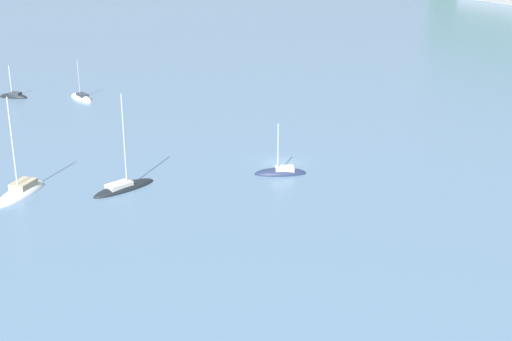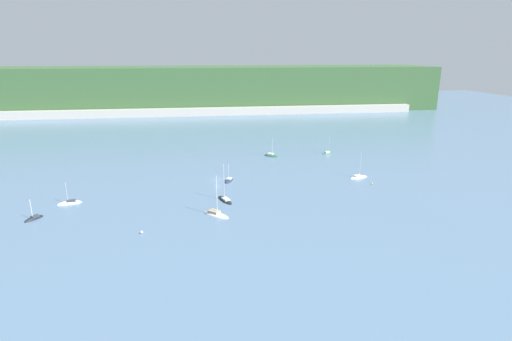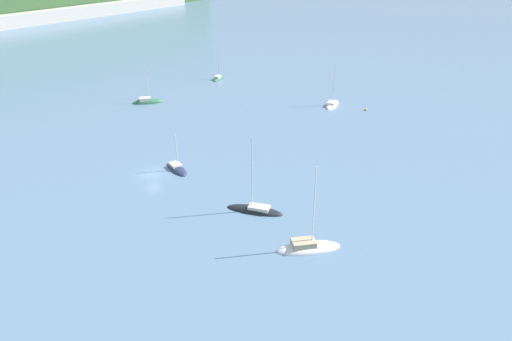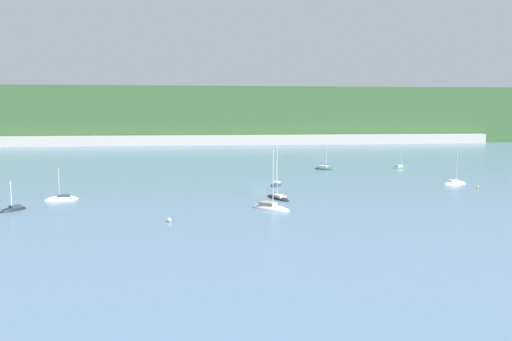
% 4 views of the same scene
% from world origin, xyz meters
% --- Properties ---
extents(ground_plane, '(600.00, 600.00, 0.00)m').
position_xyz_m(ground_plane, '(0.00, 0.00, 0.00)').
color(ground_plane, slate).
extents(hillside_ridge, '(342.26, 59.30, 31.40)m').
position_xyz_m(hillside_ridge, '(0.00, 179.67, 15.70)').
color(hillside_ridge, '#385B33').
rests_on(hillside_ridge, ground_plane).
extents(shore_town_strip, '(290.92, 6.00, 5.11)m').
position_xyz_m(shore_town_strip, '(0.00, 146.52, 2.56)').
color(shore_town_strip, '#B7B2A8').
rests_on(shore_town_strip, ground_plane).
extents(sailboat_0, '(7.76, 7.24, 11.90)m').
position_xyz_m(sailboat_0, '(-1.95, -30.75, 0.13)').
color(sailboat_0, silver).
rests_on(sailboat_0, ground_plane).
extents(sailboat_1, '(4.45, 5.05, 6.22)m').
position_xyz_m(sailboat_1, '(-48.46, -26.72, 0.07)').
color(sailboat_1, black).
rests_on(sailboat_1, ground_plane).
extents(sailboat_2, '(5.02, 8.25, 11.54)m').
position_xyz_m(sailboat_2, '(1.14, -20.03, 0.10)').
color(sailboat_2, black).
rests_on(sailboat_2, ground_plane).
extents(sailboat_3, '(7.25, 4.02, 9.65)m').
position_xyz_m(sailboat_3, '(47.87, -4.36, 0.09)').
color(sailboat_3, white).
rests_on(sailboat_3, ground_plane).
extents(sailboat_4, '(5.73, 3.48, 8.33)m').
position_xyz_m(sailboat_4, '(48.13, 30.02, 0.11)').
color(sailboat_4, '#2D6647').
rests_on(sailboat_4, ground_plane).
extents(sailboat_5, '(4.13, 6.55, 6.88)m').
position_xyz_m(sailboat_5, '(3.63, -1.75, 0.07)').
color(sailboat_5, '#232D4C').
rests_on(sailboat_5, ground_plane).
extents(sailboat_6, '(6.86, 6.11, 8.57)m').
position_xyz_m(sailboat_6, '(23.60, 29.08, 0.09)').
color(sailboat_6, '#2D6647').
rests_on(sailboat_6, ground_plane).
extents(sailboat_7, '(6.76, 3.49, 7.39)m').
position_xyz_m(sailboat_7, '(-42.72, -16.49, 0.07)').
color(sailboat_7, white).
rests_on(sailboat_7, ground_plane).
extents(mooring_buoy_0, '(0.51, 0.51, 0.51)m').
position_xyz_m(mooring_buoy_0, '(49.54, -11.74, 0.26)').
color(mooring_buoy_0, yellow).
rests_on(mooring_buoy_0, ground_plane).
extents(mooring_buoy_1, '(0.69, 0.69, 0.69)m').
position_xyz_m(mooring_buoy_1, '(-19.85, -39.33, 0.35)').
color(mooring_buoy_1, white).
rests_on(mooring_buoy_1, ground_plane).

